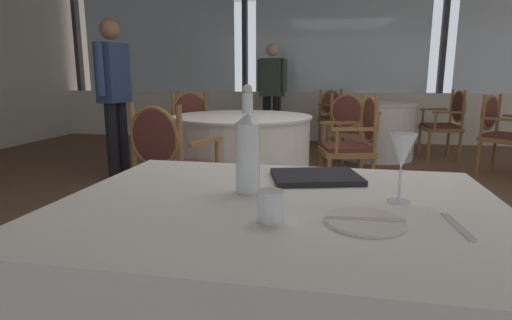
{
  "coord_description": "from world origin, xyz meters",
  "views": [
    {
      "loc": [
        -0.01,
        -2.79,
        1.12
      ],
      "look_at": [
        -0.23,
        -1.67,
        0.88
      ],
      "focal_mm": 28.49,
      "sensor_mm": 36.0,
      "label": 1
    }
  ],
  "objects_px": {
    "dining_chair_0_1": "(194,126)",
    "dining_chair_2_1": "(350,125)",
    "dining_chair_0_0": "(356,138)",
    "dining_chair_2_0": "(335,113)",
    "water_bottle": "(248,150)",
    "dining_chair_0_2": "(168,159)",
    "diner_person_1": "(272,88)",
    "menu_book": "(316,177)",
    "dining_chair_2_2": "(448,119)",
    "water_tumbler": "(270,206)",
    "wine_glass": "(402,153)",
    "dining_chair_1_0": "(500,129)",
    "diner_person_0": "(114,89)",
    "side_plate": "(365,221)"
  },
  "relations": [
    {
      "from": "diner_person_1",
      "to": "dining_chair_0_1",
      "type": "bearing_deg",
      "value": -175.54
    },
    {
      "from": "water_bottle",
      "to": "menu_book",
      "type": "xyz_separation_m",
      "value": [
        0.2,
        0.19,
        -0.12
      ]
    },
    {
      "from": "menu_book",
      "to": "dining_chair_2_2",
      "type": "xyz_separation_m",
      "value": [
        1.56,
        4.56,
        -0.23
      ]
    },
    {
      "from": "side_plate",
      "to": "diner_person_1",
      "type": "xyz_separation_m",
      "value": [
        -1.12,
        5.66,
        0.16
      ]
    },
    {
      "from": "dining_chair_1_0",
      "to": "dining_chair_0_1",
      "type": "bearing_deg",
      "value": -127.76
    },
    {
      "from": "side_plate",
      "to": "dining_chair_2_0",
      "type": "relative_size",
      "value": 0.21
    },
    {
      "from": "menu_book",
      "to": "water_tumbler",
      "type": "bearing_deg",
      "value": -116.81
    },
    {
      "from": "dining_chair_0_1",
      "to": "dining_chair_0_0",
      "type": "bearing_deg",
      "value": 30.0
    },
    {
      "from": "menu_book",
      "to": "dining_chair_2_0",
      "type": "height_order",
      "value": "dining_chair_2_0"
    },
    {
      "from": "diner_person_1",
      "to": "menu_book",
      "type": "bearing_deg",
      "value": -151.26
    },
    {
      "from": "water_tumbler",
      "to": "diner_person_1",
      "type": "bearing_deg",
      "value": 98.93
    },
    {
      "from": "dining_chair_0_1",
      "to": "dining_chair_2_1",
      "type": "height_order",
      "value": "dining_chair_0_1"
    },
    {
      "from": "dining_chair_1_0",
      "to": "diner_person_0",
      "type": "distance_m",
      "value": 4.36
    },
    {
      "from": "dining_chair_2_0",
      "to": "diner_person_0",
      "type": "height_order",
      "value": "diner_person_0"
    },
    {
      "from": "dining_chair_0_0",
      "to": "diner_person_1",
      "type": "distance_m",
      "value": 3.03
    },
    {
      "from": "dining_chair_1_0",
      "to": "dining_chair_2_2",
      "type": "bearing_deg",
      "value": 152.85
    },
    {
      "from": "menu_book",
      "to": "diner_person_0",
      "type": "relative_size",
      "value": 0.17
    },
    {
      "from": "side_plate",
      "to": "dining_chair_2_2",
      "type": "relative_size",
      "value": 0.21
    },
    {
      "from": "water_bottle",
      "to": "wine_glass",
      "type": "relative_size",
      "value": 1.66
    },
    {
      "from": "wine_glass",
      "to": "dining_chair_0_1",
      "type": "relative_size",
      "value": 0.21
    },
    {
      "from": "water_tumbler",
      "to": "dining_chair_2_2",
      "type": "xyz_separation_m",
      "value": [
        1.65,
        5.0,
        -0.26
      ]
    },
    {
      "from": "dining_chair_0_2",
      "to": "diner_person_1",
      "type": "distance_m",
      "value": 4.04
    },
    {
      "from": "water_tumbler",
      "to": "menu_book",
      "type": "relative_size",
      "value": 0.27
    },
    {
      "from": "dining_chair_2_0",
      "to": "dining_chair_1_0",
      "type": "bearing_deg",
      "value": 13.98
    },
    {
      "from": "dining_chair_0_0",
      "to": "dining_chair_2_2",
      "type": "xyz_separation_m",
      "value": [
        1.31,
        2.05,
        -0.0
      ]
    },
    {
      "from": "dining_chair_2_2",
      "to": "wine_glass",
      "type": "bearing_deg",
      "value": 67.76
    },
    {
      "from": "dining_chair_1_0",
      "to": "side_plate",
      "type": "bearing_deg",
      "value": -72.0
    },
    {
      "from": "dining_chair_0_1",
      "to": "diner_person_1",
      "type": "height_order",
      "value": "diner_person_1"
    },
    {
      "from": "dining_chair_2_0",
      "to": "diner_person_0",
      "type": "xyz_separation_m",
      "value": [
        -2.37,
        -2.48,
        0.44
      ]
    },
    {
      "from": "dining_chair_2_1",
      "to": "wine_glass",
      "type": "bearing_deg",
      "value": -156.67
    },
    {
      "from": "dining_chair_1_0",
      "to": "dining_chair_2_1",
      "type": "distance_m",
      "value": 1.68
    },
    {
      "from": "water_tumbler",
      "to": "diner_person_1",
      "type": "relative_size",
      "value": 0.05
    },
    {
      "from": "water_bottle",
      "to": "dining_chair_2_0",
      "type": "distance_m",
      "value": 5.42
    },
    {
      "from": "dining_chair_2_0",
      "to": "menu_book",
      "type": "bearing_deg",
      "value": -37.26
    },
    {
      "from": "water_bottle",
      "to": "dining_chair_1_0",
      "type": "bearing_deg",
      "value": 61.52
    },
    {
      "from": "wine_glass",
      "to": "dining_chair_2_2",
      "type": "distance_m",
      "value": 4.96
    },
    {
      "from": "dining_chair_2_0",
      "to": "diner_person_0",
      "type": "distance_m",
      "value": 3.46
    },
    {
      "from": "water_tumbler",
      "to": "wine_glass",
      "type": "bearing_deg",
      "value": 33.87
    },
    {
      "from": "dining_chair_0_2",
      "to": "diner_person_1",
      "type": "bearing_deg",
      "value": 14.73
    },
    {
      "from": "wine_glass",
      "to": "dining_chair_0_2",
      "type": "height_order",
      "value": "wine_glass"
    },
    {
      "from": "dining_chair_1_0",
      "to": "dining_chair_2_0",
      "type": "distance_m",
      "value": 2.41
    },
    {
      "from": "dining_chair_0_0",
      "to": "dining_chair_2_1",
      "type": "bearing_deg",
      "value": -102.86
    },
    {
      "from": "water_tumbler",
      "to": "diner_person_0",
      "type": "height_order",
      "value": "diner_person_0"
    },
    {
      "from": "dining_chair_2_2",
      "to": "side_plate",
      "type": "bearing_deg",
      "value": 67.21
    },
    {
      "from": "wine_glass",
      "to": "dining_chair_1_0",
      "type": "xyz_separation_m",
      "value": [
        1.66,
        3.9,
        -0.37
      ]
    },
    {
      "from": "menu_book",
      "to": "dining_chair_1_0",
      "type": "bearing_deg",
      "value": 47.4
    },
    {
      "from": "menu_book",
      "to": "dining_chair_0_1",
      "type": "distance_m",
      "value": 3.39
    },
    {
      "from": "dining_chair_0_1",
      "to": "dining_chair_1_0",
      "type": "relative_size",
      "value": 1.05
    },
    {
      "from": "dining_chair_0_0",
      "to": "dining_chair_2_0",
      "type": "relative_size",
      "value": 1.03
    },
    {
      "from": "dining_chair_2_1",
      "to": "water_bottle",
      "type": "bearing_deg",
      "value": -163.39
    }
  ]
}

